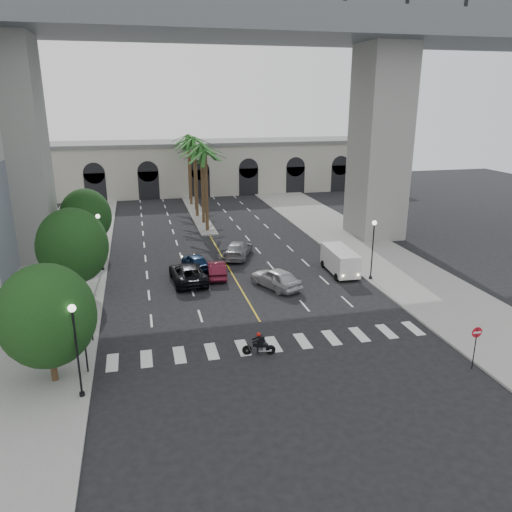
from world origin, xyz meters
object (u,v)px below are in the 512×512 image
(car_c, at_px, (188,273))
(pedestrian_a, at_px, (27,309))
(traffic_signal_far, at_px, (89,307))
(lamp_post_left_far, at_px, (100,237))
(car_a, at_px, (276,278))
(car_d, at_px, (238,249))
(do_not_enter_sign, at_px, (476,339))
(pedestrian_b, at_px, (17,317))
(car_b, at_px, (216,269))
(motorcycle_rider, at_px, (260,345))
(lamp_post_right, at_px, (373,245))
(car_e, at_px, (195,261))
(traffic_signal_near, at_px, (84,334))
(lamp_post_left_near, at_px, (76,343))
(cargo_van, at_px, (340,260))

(car_c, xyz_separation_m, pedestrian_a, (-11.86, -5.51, 0.22))
(traffic_signal_far, bearing_deg, lamp_post_left_far, 90.40)
(car_a, distance_m, car_d, 9.18)
(do_not_enter_sign, bearing_deg, car_c, 128.86)
(pedestrian_b, bearing_deg, traffic_signal_far, -20.68)
(car_b, relative_size, pedestrian_b, 2.55)
(motorcycle_rider, relative_size, car_d, 0.36)
(car_b, xyz_separation_m, car_d, (3.00, 5.30, 0.10))
(lamp_post_left_far, relative_size, lamp_post_right, 1.00)
(lamp_post_right, height_order, motorcycle_rider, lamp_post_right)
(car_b, distance_m, car_e, 3.05)
(traffic_signal_near, height_order, car_c, traffic_signal_near)
(car_b, height_order, pedestrian_a, pedestrian_a)
(lamp_post_left_far, distance_m, car_a, 16.46)
(pedestrian_b, bearing_deg, motorcycle_rider, -15.41)
(lamp_post_left_near, xyz_separation_m, do_not_enter_sign, (21.90, -2.16, -1.28))
(car_d, xyz_separation_m, cargo_van, (8.00, -6.95, 0.43))
(car_b, bearing_deg, car_c, 20.16)
(pedestrian_a, xyz_separation_m, pedestrian_b, (-0.40, -1.34, -0.03))
(lamp_post_left_far, height_order, do_not_enter_sign, lamp_post_left_far)
(car_a, bearing_deg, car_d, -105.78)
(car_a, relative_size, car_d, 0.89)
(traffic_signal_near, xyz_separation_m, cargo_van, (20.80, 12.83, -1.26))
(car_e, height_order, cargo_van, cargo_van)
(traffic_signal_near, bearing_deg, lamp_post_right, 24.82)
(lamp_post_left_far, distance_m, traffic_signal_near, 18.51)
(cargo_van, xyz_separation_m, do_not_enter_sign, (1.00, -17.50, 0.69))
(motorcycle_rider, distance_m, car_a, 11.55)
(lamp_post_left_near, bearing_deg, pedestrian_a, 112.91)
(motorcycle_rider, bearing_deg, traffic_signal_far, 170.12)
(do_not_enter_sign, bearing_deg, traffic_signal_near, 168.44)
(traffic_signal_near, relative_size, cargo_van, 0.68)
(lamp_post_right, relative_size, motorcycle_rider, 2.62)
(traffic_signal_far, height_order, car_a, traffic_signal_far)
(lamp_post_right, relative_size, car_c, 0.92)
(lamp_post_left_near, xyz_separation_m, pedestrian_a, (-4.55, 10.76, -2.19))
(traffic_signal_far, distance_m, car_e, 15.60)
(lamp_post_right, distance_m, pedestrian_a, 27.53)
(car_c, xyz_separation_m, car_d, (5.58, 6.02, 0.01))
(lamp_post_left_near, xyz_separation_m, traffic_signal_far, (0.10, 6.50, -0.71))
(lamp_post_left_far, bearing_deg, lamp_post_left_near, -90.00)
(motorcycle_rider, distance_m, car_c, 14.16)
(traffic_signal_far, height_order, pedestrian_a, traffic_signal_far)
(motorcycle_rider, bearing_deg, do_not_enter_sign, -9.39)
(lamp_post_left_far, relative_size, traffic_signal_far, 1.47)
(traffic_signal_far, bearing_deg, motorcycle_rider, -21.93)
(traffic_signal_near, height_order, do_not_enter_sign, traffic_signal_near)
(lamp_post_left_far, xyz_separation_m, cargo_van, (20.90, -5.67, -1.97))
(car_d, bearing_deg, pedestrian_b, 57.87)
(motorcycle_rider, relative_size, car_b, 0.47)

